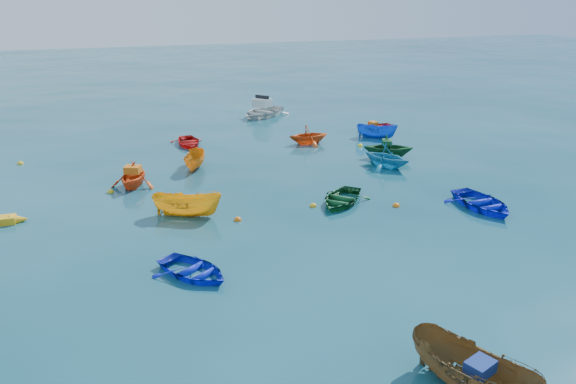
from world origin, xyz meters
name	(u,v)px	position (x,y,z in m)	size (l,w,h in m)	color
ground	(328,245)	(0.00, 0.00, 0.00)	(160.00, 160.00, 0.00)	#093843
dinghy_blue_sw	(194,275)	(-5.26, -0.81, 0.00)	(2.04, 2.86, 0.59)	#0F22C6
dinghy_blue_se	(481,208)	(7.88, 1.45, 0.00)	(2.40, 3.36, 0.70)	#101ED0
dinghy_orange_w	(134,186)	(-6.63, 9.14, 0.00)	(2.19, 2.54, 1.34)	#EC4F16
sampan_yellow_mid	(188,216)	(-4.67, 4.54, 0.00)	(1.14, 3.04, 1.17)	#F7AE15
dinghy_green_e	(341,203)	(2.18, 3.92, 0.00)	(2.18, 3.05, 0.63)	#125026
dinghy_cyan_se	(386,167)	(6.62, 8.14, 0.00)	(2.31, 2.68, 1.41)	teal
sampan_orange_n	(195,168)	(-3.28, 11.15, 0.00)	(1.00, 2.65, 1.02)	orange
dinghy_green_n	(388,158)	(7.56, 9.73, 0.00)	(2.38, 2.76, 1.45)	#124F25
dinghy_red_ne	(374,130)	(9.79, 16.08, 0.00)	(1.97, 2.75, 0.57)	red
sampan_blue_far	(376,138)	(8.98, 14.06, 0.00)	(1.00, 2.65, 1.03)	blue
dinghy_red_far	(189,145)	(-2.93, 16.02, 0.00)	(2.01, 2.81, 0.58)	red
dinghy_orange_far	(308,144)	(4.26, 14.04, 0.00)	(2.13, 2.47, 1.30)	#D34F13
motorboat_white	(262,116)	(3.65, 22.61, 0.00)	(3.06, 4.28, 1.49)	silver
tarp_blue_a	(480,367)	(0.24, -8.90, 0.84)	(0.67, 0.51, 0.32)	navy
tarp_orange_a	(133,170)	(-6.61, 9.19, 0.85)	(0.75, 0.56, 0.36)	orange
tarp_green_b	(387,143)	(7.46, 9.77, 0.89)	(0.67, 0.50, 0.32)	#124A24
tarp_orange_b	(373,124)	(9.70, 16.06, 0.43)	(0.60, 0.46, 0.29)	#C96C14
buoy_ye_a	(461,352)	(0.92, -7.30, 0.00)	(0.30, 0.30, 0.30)	yellow
buoy_or_b	(396,206)	(4.37, 2.79, 0.00)	(0.33, 0.33, 0.33)	orange
buoy_ye_b	(111,192)	(-7.74, 8.61, 0.00)	(0.32, 0.32, 0.32)	gold
buoy_or_c	(238,220)	(-2.74, 3.39, 0.00)	(0.32, 0.32, 0.32)	#DB620B
buoy_ye_c	(313,206)	(0.82, 3.91, 0.00)	(0.32, 0.32, 0.32)	gold
buoy_or_d	(386,148)	(8.46, 11.66, 0.00)	(0.35, 0.35, 0.35)	orange
buoy_ye_d	(21,164)	(-12.38, 14.90, 0.00)	(0.33, 0.33, 0.33)	gold
buoy_or_e	(366,132)	(8.94, 15.61, 0.00)	(0.37, 0.37, 0.37)	orange
buoy_ye_e	(360,146)	(7.10, 12.49, 0.00)	(0.32, 0.32, 0.32)	yellow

